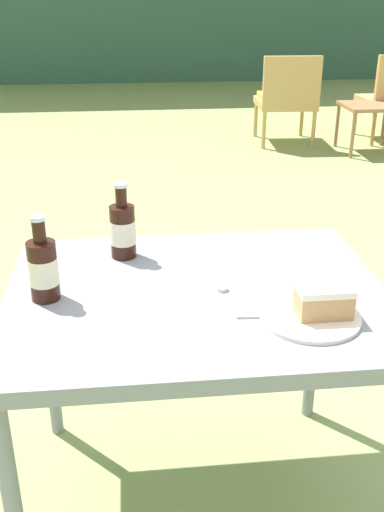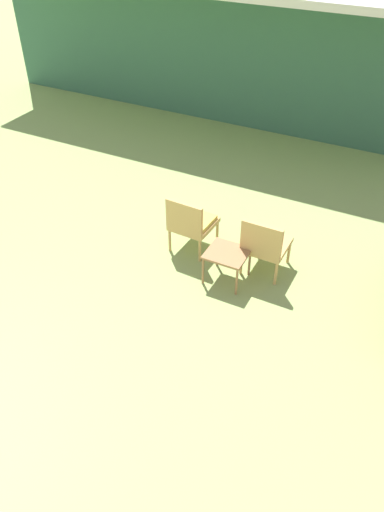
{
  "view_description": "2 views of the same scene",
  "coord_description": "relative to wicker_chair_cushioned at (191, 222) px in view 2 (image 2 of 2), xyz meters",
  "views": [
    {
      "loc": [
        -0.15,
        -1.31,
        1.38
      ],
      "look_at": [
        0.0,
        0.1,
        0.73
      ],
      "focal_mm": 42.0,
      "sensor_mm": 36.0,
      "label": 1
    },
    {
      "loc": [
        3.78,
        -0.6,
        4.12
      ],
      "look_at": [
        1.92,
        3.04,
        0.9
      ],
      "focal_mm": 35.0,
      "sensor_mm": 36.0,
      "label": 2
    }
  ],
  "objects": [
    {
      "name": "cabin_building",
      "position": [
        -1.59,
        5.66,
        1.12
      ],
      "size": [
        9.7,
        4.48,
        3.1
      ],
      "color": "#38664C",
      "rests_on": "ground_plane"
    },
    {
      "name": "garden_side_table",
      "position": [
        0.68,
        -0.36,
        -0.07
      ],
      "size": [
        0.5,
        0.46,
        0.42
      ],
      "color": "#996B42",
      "rests_on": "ground_plane"
    },
    {
      "name": "wicker_chair_cushioned",
      "position": [
        0.0,
        0.0,
        0.0
      ],
      "size": [
        0.54,
        0.57,
        0.82
      ],
      "rotation": [
        0.0,
        0.0,
        3.09
      ],
      "color": "tan",
      "rests_on": "ground_plane"
    },
    {
      "name": "wicker_chair_plain",
      "position": [
        1.03,
        -0.02,
        0.01
      ],
      "size": [
        0.52,
        0.55,
        0.82
      ],
      "rotation": [
        0.0,
        0.0,
        3.13
      ],
      "color": "tan",
      "rests_on": "ground_plane"
    }
  ]
}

